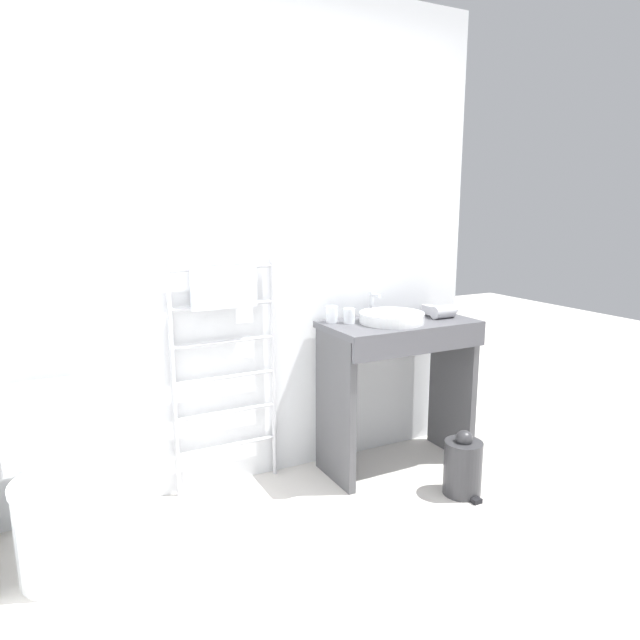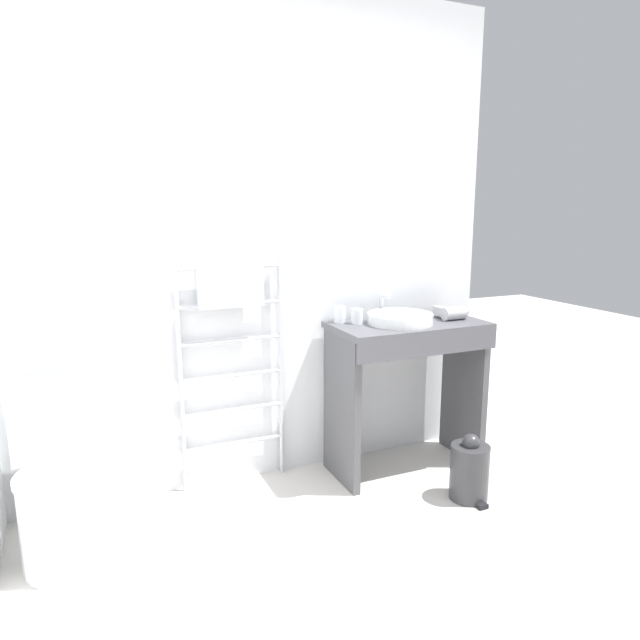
% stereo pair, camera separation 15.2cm
% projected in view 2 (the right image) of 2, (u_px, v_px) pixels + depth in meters
% --- Properties ---
extents(wall_back, '(2.77, 0.12, 2.58)m').
position_uv_depth(wall_back, '(253.00, 242.00, 3.00)').
color(wall_back, silver).
rests_on(wall_back, ground_plane).
extents(toilet, '(0.41, 0.55, 0.74)m').
position_uv_depth(toilet, '(66.00, 484.00, 2.42)').
color(toilet, white).
rests_on(toilet, ground_plane).
extents(towel_radiator, '(0.56, 0.06, 1.22)m').
position_uv_depth(towel_radiator, '(231.00, 329.00, 2.93)').
color(towel_radiator, silver).
rests_on(towel_radiator, ground_plane).
extents(vanity_counter, '(0.84, 0.45, 0.85)m').
position_uv_depth(vanity_counter, '(408.00, 373.00, 3.17)').
color(vanity_counter, '#4C4C51').
rests_on(vanity_counter, ground_plane).
extents(sink_basin, '(0.35, 0.35, 0.06)m').
position_uv_depth(sink_basin, '(400.00, 318.00, 3.08)').
color(sink_basin, white).
rests_on(sink_basin, vanity_counter).
extents(faucet, '(0.02, 0.10, 0.14)m').
position_uv_depth(faucet, '(383.00, 302.00, 3.24)').
color(faucet, silver).
rests_on(faucet, vanity_counter).
extents(cup_near_wall, '(0.06, 0.06, 0.09)m').
position_uv_depth(cup_near_wall, '(340.00, 315.00, 3.10)').
color(cup_near_wall, white).
rests_on(cup_near_wall, vanity_counter).
extents(cup_near_edge, '(0.06, 0.06, 0.08)m').
position_uv_depth(cup_near_edge, '(357.00, 316.00, 3.08)').
color(cup_near_edge, white).
rests_on(cup_near_edge, vanity_counter).
extents(hair_dryer, '(0.18, 0.17, 0.07)m').
position_uv_depth(hair_dryer, '(453.00, 313.00, 3.20)').
color(hair_dryer, '#B7B7BC').
rests_on(hair_dryer, vanity_counter).
extents(trash_bin, '(0.20, 0.23, 0.35)m').
position_uv_depth(trash_bin, '(469.00, 470.00, 2.90)').
color(trash_bin, '#333335').
rests_on(trash_bin, ground_plane).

